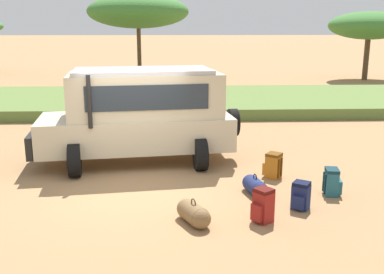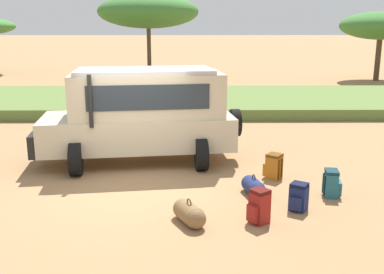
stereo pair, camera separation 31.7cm
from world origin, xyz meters
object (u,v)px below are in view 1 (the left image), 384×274
at_px(backpack_beside_front_wheel, 301,196).
at_px(backpack_near_rear_wheel, 273,166).
at_px(duffel_bag_low_black_case, 193,213).
at_px(safari_vehicle, 140,113).
at_px(duffel_bag_soft_canvas, 255,186).
at_px(acacia_tree_left_mid, 138,12).
at_px(backpack_outermost, 332,182).
at_px(acacia_tree_centre_back, 369,26).
at_px(backpack_cluster_center, 263,206).

distance_m(backpack_beside_front_wheel, backpack_near_rear_wheel, 1.88).
xyz_separation_m(backpack_near_rear_wheel, duffel_bag_low_black_case, (-1.99, -2.45, -0.10)).
bearing_deg(safari_vehicle, backpack_near_rear_wheel, -24.08).
relative_size(backpack_beside_front_wheel, duffel_bag_soft_canvas, 0.66).
distance_m(backpack_beside_front_wheel, acacia_tree_left_mid, 24.37).
distance_m(backpack_near_rear_wheel, duffel_bag_low_black_case, 3.16).
height_order(duffel_bag_soft_canvas, acacia_tree_left_mid, acacia_tree_left_mid).
bearing_deg(backpack_outermost, acacia_tree_centre_back, 65.51).
height_order(backpack_outermost, duffel_bag_soft_canvas, backpack_outermost).
xyz_separation_m(backpack_outermost, acacia_tree_left_mid, (-5.70, 22.80, 4.13)).
height_order(backpack_near_rear_wheel, duffel_bag_soft_canvas, backpack_near_rear_wheel).
height_order(backpack_beside_front_wheel, duffel_bag_low_black_case, backpack_beside_front_wheel).
bearing_deg(backpack_beside_front_wheel, duffel_bag_soft_canvas, 132.63).
bearing_deg(backpack_outermost, duffel_bag_soft_canvas, 176.54).
distance_m(backpack_cluster_center, acacia_tree_left_mid, 24.76).
bearing_deg(backpack_outermost, safari_vehicle, 148.47).
distance_m(duffel_bag_low_black_case, duffel_bag_soft_canvas, 1.96).
bearing_deg(safari_vehicle, acacia_tree_left_mid, 94.22).
relative_size(duffel_bag_low_black_case, duffel_bag_soft_canvas, 1.01).
relative_size(backpack_outermost, duffel_bag_low_black_case, 0.69).
bearing_deg(backpack_cluster_center, safari_vehicle, 122.64).
bearing_deg(backpack_cluster_center, duffel_bag_low_black_case, -179.61).
height_order(safari_vehicle, duffel_bag_low_black_case, safari_vehicle).
xyz_separation_m(backpack_cluster_center, acacia_tree_centre_back, (11.03, 21.71, 3.18)).
relative_size(backpack_beside_front_wheel, backpack_outermost, 0.95).
relative_size(backpack_cluster_center, duffel_bag_soft_canvas, 0.77).
bearing_deg(duffel_bag_low_black_case, backpack_near_rear_wheel, 50.93).
bearing_deg(acacia_tree_centre_back, safari_vehicle, -127.15).
bearing_deg(backpack_outermost, backpack_near_rear_wheel, 131.20).
distance_m(backpack_beside_front_wheel, backpack_cluster_center, 1.03).
bearing_deg(backpack_cluster_center, acacia_tree_centre_back, 63.06).
bearing_deg(backpack_beside_front_wheel, backpack_near_rear_wheel, 94.19).
xyz_separation_m(safari_vehicle, acacia_tree_centre_back, (13.51, 17.83, 2.19)).
xyz_separation_m(safari_vehicle, acacia_tree_left_mid, (-1.49, 20.22, 3.12)).
distance_m(duffel_bag_soft_canvas, acacia_tree_centre_back, 23.31).
distance_m(backpack_cluster_center, duffel_bag_low_black_case, 1.28).
height_order(backpack_outermost, duffel_bag_low_black_case, backpack_outermost).
height_order(backpack_beside_front_wheel, backpack_outermost, backpack_outermost).
xyz_separation_m(safari_vehicle, duffel_bag_low_black_case, (1.21, -3.88, -1.11)).
bearing_deg(safari_vehicle, backpack_outermost, -31.53).
xyz_separation_m(backpack_outermost, duffel_bag_soft_canvas, (-1.63, 0.10, -0.10)).
distance_m(duffel_bag_low_black_case, acacia_tree_centre_back, 25.18).
distance_m(backpack_near_rear_wheel, acacia_tree_centre_back, 22.08).
bearing_deg(safari_vehicle, duffel_bag_low_black_case, -72.68).
relative_size(backpack_outermost, acacia_tree_left_mid, 0.08).
distance_m(backpack_near_rear_wheel, duffel_bag_soft_canvas, 1.23).
distance_m(acacia_tree_left_mid, acacia_tree_centre_back, 15.22).
bearing_deg(duffel_bag_soft_canvas, backpack_outermost, -3.46).
bearing_deg(safari_vehicle, backpack_cluster_center, -57.36).
height_order(duffel_bag_low_black_case, acacia_tree_left_mid, acacia_tree_left_mid).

